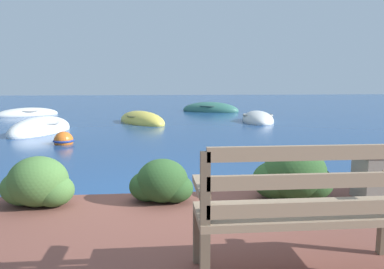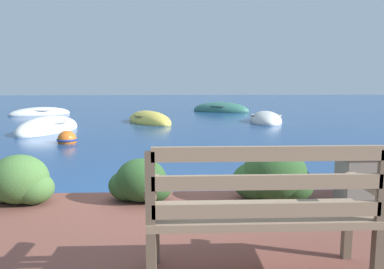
% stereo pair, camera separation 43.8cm
% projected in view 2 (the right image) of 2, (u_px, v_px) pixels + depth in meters
% --- Properties ---
extents(ground_plane, '(80.00, 80.00, 0.00)m').
position_uv_depth(ground_plane, '(148.00, 210.00, 4.50)').
color(ground_plane, navy).
extents(park_bench, '(1.49, 0.48, 0.93)m').
position_uv_depth(park_bench, '(261.00, 209.00, 2.44)').
color(park_bench, brown).
rests_on(park_bench, patio_terrace).
extents(hedge_clump_left, '(0.78, 0.56, 0.53)m').
position_uv_depth(hedge_clump_left, '(19.00, 182.00, 4.04)').
color(hedge_clump_left, '#426B33').
rests_on(hedge_clump_left, patio_terrace).
extents(hedge_clump_centre, '(0.70, 0.50, 0.48)m').
position_uv_depth(hedge_clump_centre, '(140.00, 183.00, 4.11)').
color(hedge_clump_centre, '#284C23').
rests_on(hedge_clump_centre, patio_terrace).
extents(hedge_clump_right, '(0.89, 0.64, 0.60)m').
position_uv_depth(hedge_clump_right, '(273.00, 178.00, 4.12)').
color(hedge_clump_right, '#284C23').
rests_on(hedge_clump_right, patio_terrace).
extents(rowboat_nearest, '(1.86, 2.90, 0.85)m').
position_uv_depth(rowboat_nearest, '(48.00, 129.00, 11.52)').
color(rowboat_nearest, silver).
rests_on(rowboat_nearest, ground_plane).
extents(rowboat_mid, '(2.35, 2.97, 0.78)m').
position_uv_depth(rowboat_mid, '(149.00, 121.00, 14.07)').
color(rowboat_mid, '#DBC64C').
rests_on(rowboat_mid, ground_plane).
extents(rowboat_far, '(1.51, 2.77, 0.73)m').
position_uv_depth(rowboat_far, '(266.00, 120.00, 14.32)').
color(rowboat_far, silver).
rests_on(rowboat_far, ground_plane).
extents(rowboat_outer, '(2.88, 2.43, 0.63)m').
position_uv_depth(rowboat_outer, '(40.00, 114.00, 17.42)').
color(rowboat_outer, silver).
rests_on(rowboat_outer, ground_plane).
extents(rowboat_distant, '(3.23, 2.46, 0.87)m').
position_uv_depth(rowboat_distant, '(221.00, 110.00, 19.25)').
color(rowboat_distant, '#336B5B').
rests_on(rowboat_distant, ground_plane).
extents(mooring_buoy, '(0.51, 0.51, 0.47)m').
position_uv_depth(mooring_buoy, '(67.00, 140.00, 9.40)').
color(mooring_buoy, orange).
rests_on(mooring_buoy, ground_plane).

